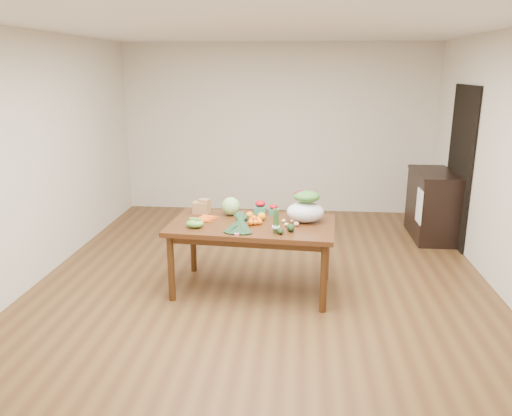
# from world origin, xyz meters

# --- Properties ---
(floor) EXTENTS (6.00, 6.00, 0.00)m
(floor) POSITION_xyz_m (0.00, 0.00, 0.00)
(floor) COLOR brown
(floor) RESTS_ON ground
(ceiling) EXTENTS (5.00, 6.00, 0.02)m
(ceiling) POSITION_xyz_m (0.00, 0.00, 2.70)
(ceiling) COLOR white
(ceiling) RESTS_ON room_walls
(room_walls) EXTENTS (5.02, 6.02, 2.70)m
(room_walls) POSITION_xyz_m (0.00, 0.00, 1.35)
(room_walls) COLOR silver
(room_walls) RESTS_ON floor
(dining_table) EXTENTS (1.76, 1.07, 0.75)m
(dining_table) POSITION_xyz_m (-0.10, -0.18, 0.38)
(dining_table) COLOR #462810
(dining_table) RESTS_ON floor
(doorway_dark) EXTENTS (0.02, 1.00, 2.10)m
(doorway_dark) POSITION_xyz_m (2.48, 1.60, 1.05)
(doorway_dark) COLOR black
(doorway_dark) RESTS_ON floor
(cabinet) EXTENTS (0.52, 1.02, 0.94)m
(cabinet) POSITION_xyz_m (2.22, 1.78, 0.47)
(cabinet) COLOR black
(cabinet) RESTS_ON floor
(dish_towel) EXTENTS (0.02, 0.28, 0.45)m
(dish_towel) POSITION_xyz_m (1.96, 1.40, 0.55)
(dish_towel) COLOR white
(dish_towel) RESTS_ON cabinet
(paper_bag) EXTENTS (0.24, 0.20, 0.16)m
(paper_bag) POSITION_xyz_m (-0.70, 0.13, 0.83)
(paper_bag) COLOR #9A7645
(paper_bag) RESTS_ON dining_table
(cabbage) EXTENTS (0.20, 0.20, 0.20)m
(cabbage) POSITION_xyz_m (-0.36, 0.10, 0.85)
(cabbage) COLOR #9FC873
(cabbage) RESTS_ON dining_table
(strawberry_basket_a) EXTENTS (0.13, 0.13, 0.11)m
(strawberry_basket_a) POSITION_xyz_m (-0.05, 0.20, 0.81)
(strawberry_basket_a) COLOR #B70C1E
(strawberry_basket_a) RESTS_ON dining_table
(strawberry_basket_b) EXTENTS (0.10, 0.10, 0.09)m
(strawberry_basket_b) POSITION_xyz_m (0.10, 0.17, 0.79)
(strawberry_basket_b) COLOR red
(strawberry_basket_b) RESTS_ON dining_table
(orange_a) EXTENTS (0.09, 0.09, 0.09)m
(orange_a) POSITION_xyz_m (-0.14, -0.05, 0.79)
(orange_a) COLOR orange
(orange_a) RESTS_ON dining_table
(orange_b) EXTENTS (0.07, 0.07, 0.07)m
(orange_b) POSITION_xyz_m (-0.02, -0.02, 0.78)
(orange_b) COLOR orange
(orange_b) RESTS_ON dining_table
(orange_c) EXTENTS (0.09, 0.09, 0.09)m
(orange_c) POSITION_xyz_m (-0.01, -0.07, 0.79)
(orange_c) COLOR orange
(orange_c) RESTS_ON dining_table
(mandarin_cluster) EXTENTS (0.19, 0.19, 0.09)m
(mandarin_cluster) POSITION_xyz_m (-0.08, -0.20, 0.80)
(mandarin_cluster) COLOR #EE5E0E
(mandarin_cluster) RESTS_ON dining_table
(carrots) EXTENTS (0.24, 0.26, 0.03)m
(carrots) POSITION_xyz_m (-0.57, -0.10, 0.76)
(carrots) COLOR orange
(carrots) RESTS_ON dining_table
(snap_pea_bag) EXTENTS (0.18, 0.14, 0.08)m
(snap_pea_bag) POSITION_xyz_m (-0.66, -0.38, 0.79)
(snap_pea_bag) COLOR #579B34
(snap_pea_bag) RESTS_ON dining_table
(kale_bunch) EXTENTS (0.35, 0.42, 0.16)m
(kale_bunch) POSITION_xyz_m (-0.20, -0.48, 0.83)
(kale_bunch) COLOR black
(kale_bunch) RESTS_ON dining_table
(asparagus_bundle) EXTENTS (0.09, 0.12, 0.26)m
(asparagus_bundle) POSITION_xyz_m (0.16, -0.48, 0.88)
(asparagus_bundle) COLOR #4C7435
(asparagus_bundle) RESTS_ON dining_table
(potato_a) EXTENTS (0.06, 0.05, 0.05)m
(potato_a) POSITION_xyz_m (0.15, -0.17, 0.77)
(potato_a) COLOR tan
(potato_a) RESTS_ON dining_table
(potato_b) EXTENTS (0.05, 0.04, 0.04)m
(potato_b) POSITION_xyz_m (0.26, -0.26, 0.77)
(potato_b) COLOR #DDC07F
(potato_b) RESTS_ON dining_table
(potato_c) EXTENTS (0.06, 0.05, 0.05)m
(potato_c) POSITION_xyz_m (0.32, -0.13, 0.78)
(potato_c) COLOR #DDB47F
(potato_c) RESTS_ON dining_table
(potato_d) EXTENTS (0.05, 0.04, 0.04)m
(potato_d) POSITION_xyz_m (0.23, -0.14, 0.77)
(potato_d) COLOR #DBCE7E
(potato_d) RESTS_ON dining_table
(potato_e) EXTENTS (0.06, 0.05, 0.05)m
(potato_e) POSITION_xyz_m (0.36, -0.24, 0.77)
(potato_e) COLOR tan
(potato_e) RESTS_ON dining_table
(avocado_a) EXTENTS (0.09, 0.11, 0.06)m
(avocado_a) POSITION_xyz_m (0.21, -0.51, 0.78)
(avocado_a) COLOR black
(avocado_a) RESTS_ON dining_table
(avocado_b) EXTENTS (0.11, 0.13, 0.08)m
(avocado_b) POSITION_xyz_m (0.30, -0.42, 0.79)
(avocado_b) COLOR black
(avocado_b) RESTS_ON dining_table
(salad_bag) EXTENTS (0.41, 0.32, 0.30)m
(salad_bag) POSITION_xyz_m (0.45, -0.09, 0.90)
(salad_bag) COLOR silver
(salad_bag) RESTS_ON dining_table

